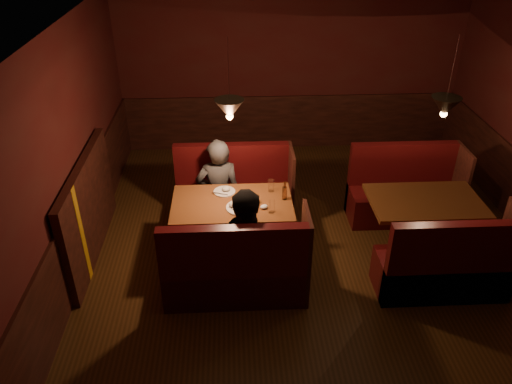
{
  "coord_description": "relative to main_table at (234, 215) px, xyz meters",
  "views": [
    {
      "loc": [
        -1.06,
        -5.07,
        4.13
      ],
      "look_at": [
        -0.78,
        0.23,
        0.95
      ],
      "focal_mm": 35.0,
      "sensor_mm": 36.0,
      "label": 1
    }
  ],
  "objects": [
    {
      "name": "main_bench_far",
      "position": [
        0.02,
        0.86,
        -0.26
      ],
      "size": [
        1.66,
        0.59,
        1.13
      ],
      "color": "#450A0E",
      "rests_on": "ground"
    },
    {
      "name": "room",
      "position": [
        0.79,
        -0.19,
        0.43
      ],
      "size": [
        6.02,
        7.02,
        2.92
      ],
      "color": "#3A240E",
      "rests_on": "ground"
    },
    {
      "name": "diner_a",
      "position": [
        -0.2,
        0.66,
        0.23
      ],
      "size": [
        0.67,
        0.48,
        1.71
      ],
      "primitive_type": "imported",
      "rotation": [
        0.0,
        0.0,
        3.26
      ],
      "color": "#383838",
      "rests_on": "ground"
    },
    {
      "name": "second_bench_near",
      "position": [
        2.47,
        -0.89,
        -0.27
      ],
      "size": [
        1.56,
        0.58,
        1.12
      ],
      "color": "#450A0E",
      "rests_on": "ground"
    },
    {
      "name": "second_bench_far",
      "position": [
        2.47,
        0.79,
        -0.27
      ],
      "size": [
        1.56,
        0.58,
        1.12
      ],
      "color": "#450A0E",
      "rests_on": "ground"
    },
    {
      "name": "main_bench_near",
      "position": [
        0.02,
        -0.86,
        -0.26
      ],
      "size": [
        1.66,
        0.59,
        1.13
      ],
      "color": "#450A0E",
      "rests_on": "ground"
    },
    {
      "name": "main_table",
      "position": [
        0.0,
        0.0,
        0.0
      ],
      "size": [
        1.51,
        0.92,
        1.06
      ],
      "color": "brown",
      "rests_on": "ground"
    },
    {
      "name": "second_table",
      "position": [
        2.44,
        -0.05,
        -0.03
      ],
      "size": [
        1.41,
        0.9,
        0.8
      ],
      "color": "brown",
      "rests_on": "ground"
    },
    {
      "name": "diner_b",
      "position": [
        0.18,
        -0.69,
        0.23
      ],
      "size": [
        1.0,
        0.89,
        1.7
      ],
      "primitive_type": "imported",
      "rotation": [
        0.0,
        0.0,
        0.36
      ],
      "color": "black",
      "rests_on": "ground"
    }
  ]
}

